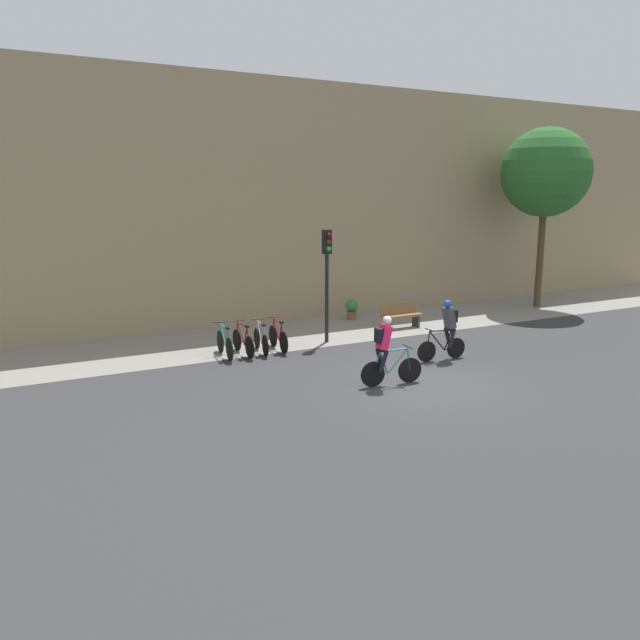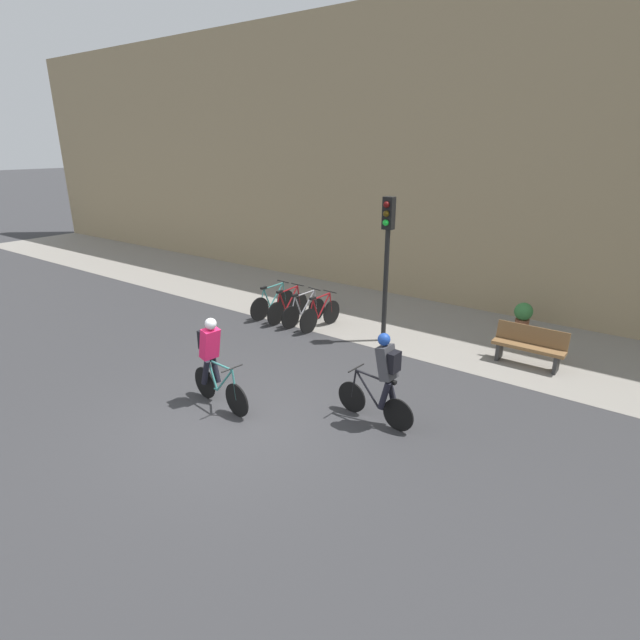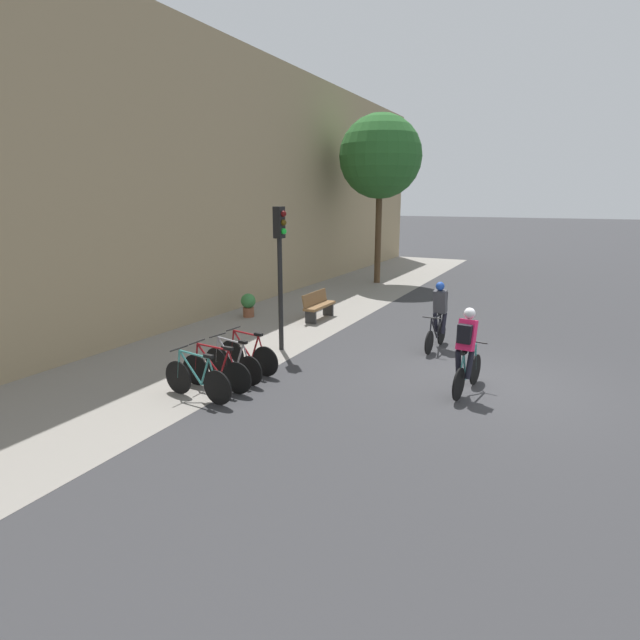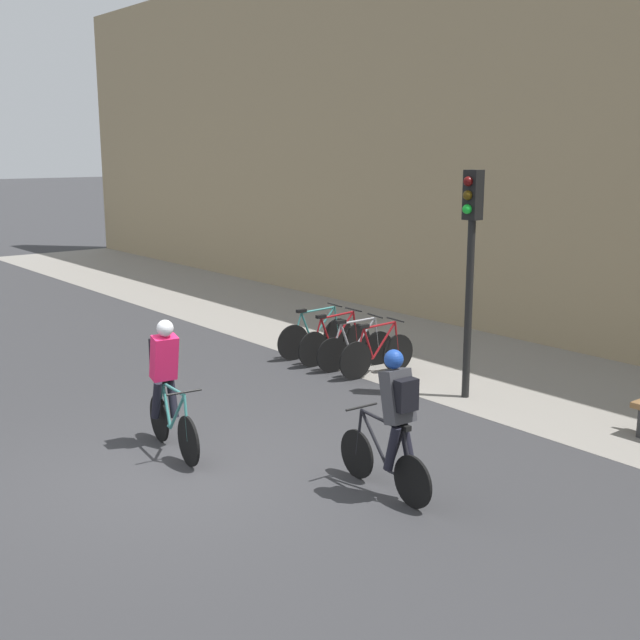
# 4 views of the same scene
# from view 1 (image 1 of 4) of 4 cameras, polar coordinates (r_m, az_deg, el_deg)

# --- Properties ---
(ground) EXTENTS (200.00, 200.00, 0.00)m
(ground) POSITION_cam_1_polar(r_m,az_deg,el_deg) (15.96, 8.92, -5.77)
(ground) COLOR #333335
(kerb_strip) EXTENTS (44.00, 4.50, 0.01)m
(kerb_strip) POSITION_cam_1_polar(r_m,az_deg,el_deg) (21.54, -1.95, -1.16)
(kerb_strip) COLOR gray
(kerb_strip) RESTS_ON ground
(building_facade) EXTENTS (44.00, 0.60, 8.80)m
(building_facade) POSITION_cam_1_polar(r_m,az_deg,el_deg) (23.34, -4.85, 10.65)
(building_facade) COLOR #9E8966
(building_facade) RESTS_ON ground
(cyclist_pink) EXTENTS (1.67, 0.50, 1.76)m
(cyclist_pink) POSITION_cam_1_polar(r_m,az_deg,el_deg) (15.47, 6.04, -2.62)
(cyclist_pink) COLOR black
(cyclist_pink) RESTS_ON ground
(cyclist_grey) EXTENTS (1.62, 0.46, 1.74)m
(cyclist_grey) POSITION_cam_1_polar(r_m,az_deg,el_deg) (18.21, 11.56, -0.67)
(cyclist_grey) COLOR black
(cyclist_grey) RESTS_ON ground
(parked_bike_0) EXTENTS (0.46, 1.72, 0.97)m
(parked_bike_0) POSITION_cam_1_polar(r_m,az_deg,el_deg) (18.45, -8.70, -2.13)
(parked_bike_0) COLOR black
(parked_bike_0) RESTS_ON ground
(parked_bike_1) EXTENTS (0.46, 1.72, 0.97)m
(parked_bike_1) POSITION_cam_1_polar(r_m,az_deg,el_deg) (18.65, -7.04, -1.96)
(parked_bike_1) COLOR black
(parked_bike_1) RESTS_ON ground
(parked_bike_2) EXTENTS (0.46, 1.63, 0.95)m
(parked_bike_2) POSITION_cam_1_polar(r_m,az_deg,el_deg) (18.86, -5.42, -1.81)
(parked_bike_2) COLOR black
(parked_bike_2) RESTS_ON ground
(parked_bike_3) EXTENTS (0.46, 1.62, 0.97)m
(parked_bike_3) POSITION_cam_1_polar(r_m,az_deg,el_deg) (19.08, -3.84, -1.59)
(parked_bike_3) COLOR black
(parked_bike_3) RESTS_ON ground
(traffic_light_pole) EXTENTS (0.26, 0.30, 3.61)m
(traffic_light_pole) POSITION_cam_1_polar(r_m,az_deg,el_deg) (19.74, 0.65, 5.06)
(traffic_light_pole) COLOR black
(traffic_light_pole) RESTS_ON ground
(bench) EXTENTS (1.56, 0.44, 0.89)m
(bench) POSITION_cam_1_polar(r_m,az_deg,el_deg) (22.40, 7.42, 0.44)
(bench) COLOR brown
(bench) RESTS_ON ground
(street_tree_0) EXTENTS (3.63, 3.63, 7.40)m
(street_tree_0) POSITION_cam_1_polar(r_m,az_deg,el_deg) (27.79, 19.96, 12.53)
(street_tree_0) COLOR #4C3823
(street_tree_0) RESTS_ON ground
(potted_plant) EXTENTS (0.48, 0.48, 0.78)m
(potted_plant) POSITION_cam_1_polar(r_m,az_deg,el_deg) (23.81, 2.90, 1.10)
(potted_plant) COLOR brown
(potted_plant) RESTS_ON ground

